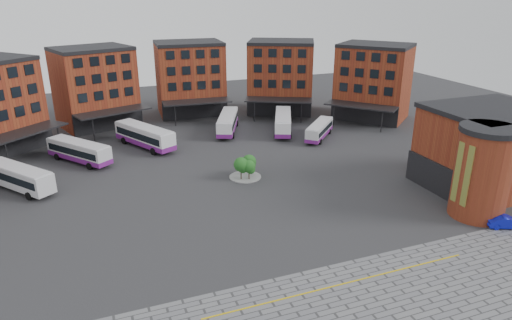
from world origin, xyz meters
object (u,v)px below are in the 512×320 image
object	(u,v)px
bus_b	(79,151)
bus_c	(145,136)
bus_d	(228,122)
bus_e	(283,122)
tree_island	(246,166)
bus_f	(319,130)
blue_car	(506,222)
bus_a	(19,176)

from	to	relation	value
bus_b	bus_c	world-z (taller)	bus_c
bus_d	bus_e	size ratio (longest dim) A/B	0.99
bus_b	bus_d	distance (m)	26.29
tree_island	bus_e	bearing A→B (deg)	53.01
tree_island	bus_c	size ratio (longest dim) A/B	0.35
bus_b	bus_f	distance (m)	39.20
blue_car	tree_island	bearing A→B (deg)	65.58
tree_island	bus_f	world-z (taller)	tree_island
bus_f	tree_island	bearing A→B (deg)	-101.85
bus_a	bus_f	size ratio (longest dim) A/B	1.21
tree_island	blue_car	distance (m)	31.81
bus_c	bus_e	xyz separation A→B (m)	(24.61, -0.25, -0.10)
bus_b	bus_f	size ratio (longest dim) A/B	1.23
bus_b	bus_d	bearing A→B (deg)	-22.42
bus_f	bus_c	bearing A→B (deg)	-147.81
blue_car	bus_f	bearing A→B (deg)	28.72
bus_a	tree_island	bearing A→B (deg)	-51.02
tree_island	bus_b	world-z (taller)	bus_b
bus_b	bus_c	size ratio (longest dim) A/B	0.86
bus_b	bus_c	bearing A→B (deg)	-18.34
bus_a	blue_car	world-z (taller)	bus_a
tree_island	bus_f	size ratio (longest dim) A/B	0.50
bus_a	bus_e	distance (m)	43.64
tree_island	blue_car	world-z (taller)	tree_island
bus_b	bus_a	bearing A→B (deg)	-170.33
bus_d	bus_e	xyz separation A→B (m)	(9.37, -3.52, 0.03)
bus_e	bus_d	bearing A→B (deg)	-176.21
tree_island	blue_car	size ratio (longest dim) A/B	1.07
tree_island	bus_b	bearing A→B (deg)	145.45
bus_c	bus_e	distance (m)	24.61
bus_b	bus_e	world-z (taller)	bus_e
bus_b	bus_c	xyz separation A→B (m)	(10.16, 3.50, 0.18)
bus_a	bus_c	bearing A→B (deg)	-4.78
bus_e	bus_f	world-z (taller)	bus_e
bus_c	bus_d	size ratio (longest dim) A/B	1.05
bus_f	blue_car	size ratio (longest dim) A/B	2.11
bus_d	blue_car	distance (m)	47.99
tree_island	bus_a	bearing A→B (deg)	166.86
tree_island	bus_b	size ratio (longest dim) A/B	0.41
bus_f	blue_car	xyz separation A→B (m)	(3.89, -35.40, -0.83)
tree_island	bus_a	xyz separation A→B (m)	(-28.69, 6.70, 0.11)
bus_e	blue_car	distance (m)	41.94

